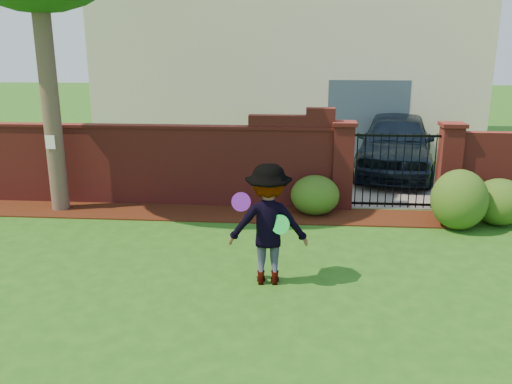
# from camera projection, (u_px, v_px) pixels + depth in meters

# --- Properties ---
(ground) EXTENTS (80.00, 80.00, 0.01)m
(ground) POSITION_uv_depth(u_px,v_px,m) (197.00, 285.00, 7.91)
(ground) COLOR #225615
(ground) RESTS_ON ground
(mulch_bed) EXTENTS (11.10, 1.08, 0.03)m
(mulch_bed) POSITION_uv_depth(u_px,v_px,m) (182.00, 213.00, 11.18)
(mulch_bed) COLOR #331309
(mulch_bed) RESTS_ON ground
(brick_wall) EXTENTS (8.70, 0.31, 2.16)m
(brick_wall) POSITION_uv_depth(u_px,v_px,m) (139.00, 163.00, 11.66)
(brick_wall) COLOR maroon
(brick_wall) RESTS_ON ground
(pillar_left) EXTENTS (0.50, 0.50, 1.88)m
(pillar_left) POSITION_uv_depth(u_px,v_px,m) (343.00, 165.00, 11.30)
(pillar_left) COLOR maroon
(pillar_left) RESTS_ON ground
(pillar_right) EXTENTS (0.50, 0.50, 1.88)m
(pillar_right) POSITION_uv_depth(u_px,v_px,m) (449.00, 167.00, 11.13)
(pillar_right) COLOR maroon
(pillar_right) RESTS_ON ground
(iron_gate) EXTENTS (1.78, 0.03, 1.60)m
(iron_gate) POSITION_uv_depth(u_px,v_px,m) (395.00, 171.00, 11.24)
(iron_gate) COLOR black
(iron_gate) RESTS_ON ground
(driveway) EXTENTS (3.20, 8.00, 0.01)m
(driveway) POSITION_uv_depth(u_px,v_px,m) (369.00, 167.00, 15.31)
(driveway) COLOR slate
(driveway) RESTS_ON ground
(house) EXTENTS (12.40, 6.40, 6.30)m
(house) POSITION_uv_depth(u_px,v_px,m) (288.00, 52.00, 18.49)
(house) COLOR beige
(house) RESTS_ON ground
(car) EXTENTS (2.85, 5.13, 1.65)m
(car) POSITION_uv_depth(u_px,v_px,m) (395.00, 145.00, 14.21)
(car) COLOR black
(car) RESTS_ON ground
(paper_notice) EXTENTS (0.20, 0.01, 0.28)m
(paper_notice) POSITION_uv_depth(u_px,v_px,m) (50.00, 142.00, 10.87)
(paper_notice) COLOR white
(paper_notice) RESTS_ON tree
(shrub_left) EXTENTS (1.01, 1.01, 0.82)m
(shrub_left) POSITION_uv_depth(u_px,v_px,m) (315.00, 195.00, 11.04)
(shrub_left) COLOR #224D17
(shrub_left) RESTS_ON ground
(shrub_middle) EXTENTS (1.06, 1.06, 1.16)m
(shrub_middle) POSITION_uv_depth(u_px,v_px,m) (459.00, 200.00, 10.13)
(shrub_middle) COLOR #224D17
(shrub_middle) RESTS_ON ground
(shrub_right) EXTENTS (1.03, 1.03, 0.91)m
(shrub_right) POSITION_uv_depth(u_px,v_px,m) (500.00, 202.00, 10.41)
(shrub_right) COLOR #224D17
(shrub_right) RESTS_ON ground
(man) EXTENTS (1.20, 0.73, 1.81)m
(man) POSITION_uv_depth(u_px,v_px,m) (268.00, 225.00, 7.73)
(man) COLOR gray
(man) RESTS_ON ground
(frisbee_purple) EXTENTS (0.28, 0.12, 0.27)m
(frisbee_purple) POSITION_uv_depth(u_px,v_px,m) (241.00, 202.00, 7.42)
(frisbee_purple) COLOR purple
(frisbee_purple) RESTS_ON man
(frisbee_green) EXTENTS (0.29, 0.17, 0.29)m
(frisbee_green) POSITION_uv_depth(u_px,v_px,m) (280.00, 225.00, 7.53)
(frisbee_green) COLOR #1CD24D
(frisbee_green) RESTS_ON man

